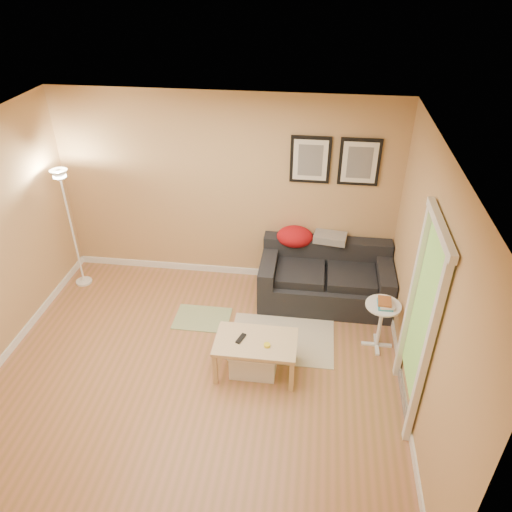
# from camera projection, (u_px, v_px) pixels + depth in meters

# --- Properties ---
(floor) EXTENTS (4.50, 4.50, 0.00)m
(floor) POSITION_uv_depth(u_px,v_px,m) (197.00, 372.00, 5.43)
(floor) COLOR #A96B48
(floor) RESTS_ON ground
(ceiling) EXTENTS (4.50, 4.50, 0.00)m
(ceiling) POSITION_uv_depth(u_px,v_px,m) (177.00, 148.00, 4.04)
(ceiling) COLOR white
(ceiling) RESTS_ON wall_back
(wall_back) EXTENTS (4.50, 0.00, 4.50)m
(wall_back) POSITION_uv_depth(u_px,v_px,m) (226.00, 191.00, 6.41)
(wall_back) COLOR tan
(wall_back) RESTS_ON ground
(wall_front) EXTENTS (4.50, 0.00, 4.50)m
(wall_front) POSITION_uv_depth(u_px,v_px,m) (110.00, 456.00, 3.06)
(wall_front) COLOR tan
(wall_front) RESTS_ON ground
(wall_right) EXTENTS (0.00, 4.00, 4.00)m
(wall_right) POSITION_uv_depth(u_px,v_px,m) (426.00, 295.00, 4.49)
(wall_right) COLOR tan
(wall_right) RESTS_ON ground
(baseboard_back) EXTENTS (4.50, 0.02, 0.10)m
(baseboard_back) POSITION_uv_depth(u_px,v_px,m) (229.00, 270.00, 7.07)
(baseboard_back) COLOR white
(baseboard_back) RESTS_ON ground
(baseboard_left) EXTENTS (0.02, 4.00, 0.10)m
(baseboard_left) POSITION_uv_depth(u_px,v_px,m) (9.00, 350.00, 5.65)
(baseboard_left) COLOR white
(baseboard_left) RESTS_ON ground
(baseboard_right) EXTENTS (0.02, 4.00, 0.10)m
(baseboard_right) POSITION_uv_depth(u_px,v_px,m) (403.00, 389.00, 5.16)
(baseboard_right) COLOR white
(baseboard_right) RESTS_ON ground
(sofa) EXTENTS (1.70, 0.90, 0.75)m
(sofa) POSITION_uv_depth(u_px,v_px,m) (325.00, 276.00, 6.36)
(sofa) COLOR black
(sofa) RESTS_ON ground
(red_throw) EXTENTS (0.48, 0.36, 0.28)m
(red_throw) POSITION_uv_depth(u_px,v_px,m) (295.00, 237.00, 6.45)
(red_throw) COLOR #B51019
(red_throw) RESTS_ON sofa
(plaid_throw) EXTENTS (0.45, 0.32, 0.10)m
(plaid_throw) POSITION_uv_depth(u_px,v_px,m) (330.00, 238.00, 6.41)
(plaid_throw) COLOR tan
(plaid_throw) RESTS_ON sofa
(framed_print_left) EXTENTS (0.50, 0.04, 0.60)m
(framed_print_left) POSITION_uv_depth(u_px,v_px,m) (310.00, 160.00, 6.00)
(framed_print_left) COLOR black
(framed_print_left) RESTS_ON wall_back
(framed_print_right) EXTENTS (0.50, 0.04, 0.60)m
(framed_print_right) POSITION_uv_depth(u_px,v_px,m) (359.00, 162.00, 5.94)
(framed_print_right) COLOR black
(framed_print_right) RESTS_ON wall_back
(area_rug) EXTENTS (1.25, 0.85, 0.01)m
(area_rug) POSITION_uv_depth(u_px,v_px,m) (282.00, 339.00, 5.88)
(area_rug) COLOR beige
(area_rug) RESTS_ON ground
(green_runner) EXTENTS (0.70, 0.50, 0.01)m
(green_runner) POSITION_uv_depth(u_px,v_px,m) (202.00, 318.00, 6.21)
(green_runner) COLOR #668C4C
(green_runner) RESTS_ON ground
(coffee_table) EXTENTS (0.95, 0.65, 0.44)m
(coffee_table) POSITION_uv_depth(u_px,v_px,m) (256.00, 356.00, 5.33)
(coffee_table) COLOR tan
(coffee_table) RESTS_ON ground
(remote_control) EXTENTS (0.10, 0.17, 0.02)m
(remote_control) POSITION_uv_depth(u_px,v_px,m) (241.00, 338.00, 5.23)
(remote_control) COLOR black
(remote_control) RESTS_ON coffee_table
(tape_roll) EXTENTS (0.07, 0.07, 0.03)m
(tape_roll) POSITION_uv_depth(u_px,v_px,m) (267.00, 345.00, 5.13)
(tape_roll) COLOR yellow
(tape_roll) RESTS_ON coffee_table
(storage_bin) EXTENTS (0.52, 0.38, 0.32)m
(storage_bin) POSITION_uv_depth(u_px,v_px,m) (254.00, 360.00, 5.37)
(storage_bin) COLOR white
(storage_bin) RESTS_ON ground
(side_table) EXTENTS (0.40, 0.40, 0.62)m
(side_table) POSITION_uv_depth(u_px,v_px,m) (380.00, 326.00, 5.63)
(side_table) COLOR white
(side_table) RESTS_ON ground
(book_stack) EXTENTS (0.19, 0.23, 0.07)m
(book_stack) POSITION_uv_depth(u_px,v_px,m) (385.00, 303.00, 5.44)
(book_stack) COLOR teal
(book_stack) RESTS_ON side_table
(floor_lamp) EXTENTS (0.22, 0.22, 1.71)m
(floor_lamp) POSITION_uv_depth(u_px,v_px,m) (73.00, 233.00, 6.46)
(floor_lamp) COLOR white
(floor_lamp) RESTS_ON ground
(doorway) EXTENTS (0.12, 1.01, 2.13)m
(doorway) POSITION_uv_depth(u_px,v_px,m) (417.00, 328.00, 4.51)
(doorway) COLOR white
(doorway) RESTS_ON ground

